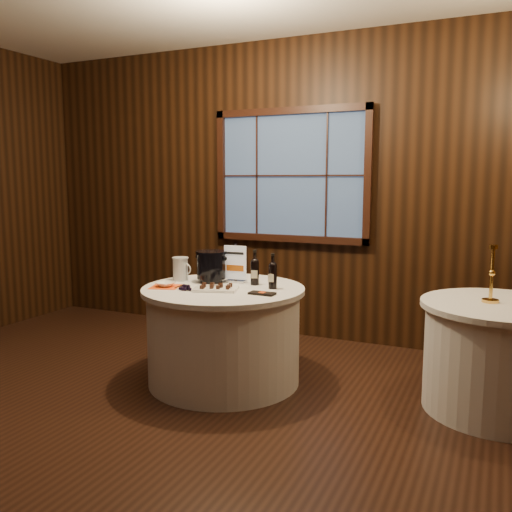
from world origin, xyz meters
The scene contains 15 objects.
ground centered at (0.00, 0.00, 0.00)m, with size 6.00×6.00×0.00m, color black.
back_wall centered at (0.00, 2.48, 1.54)m, with size 6.00×0.10×3.00m.
main_table centered at (0.00, 1.00, 0.39)m, with size 1.28×1.28×0.77m.
side_table centered at (2.00, 1.30, 0.39)m, with size 1.08×1.08×0.77m.
sign_stand centered at (-0.01, 1.23, 0.88)m, with size 0.20×0.10×0.31m.
port_bottle_left centered at (0.18, 1.19, 0.89)m, with size 0.07×0.08×0.28m.
port_bottle_right centered at (0.37, 1.11, 0.89)m, with size 0.07×0.07×0.28m.
ice_bucket centered at (-0.19, 1.15, 0.91)m, with size 0.25×0.25×0.26m.
chocolate_plate centered at (0.00, 0.87, 0.79)m, with size 0.38×0.31×0.05m.
chocolate_box centered at (0.39, 0.88, 0.78)m, with size 0.19×0.10×0.02m, color black.
grape_bunch centered at (-0.21, 0.78, 0.79)m, with size 0.18×0.09×0.04m.
glass_pitcher centered at (-0.46, 1.11, 0.87)m, with size 0.18×0.14×0.20m.
orange_napkin centered at (-0.42, 0.82, 0.77)m, with size 0.22×0.22×0.00m, color #FF5015.
cracker_bowl centered at (-0.42, 0.82, 0.79)m, with size 0.14×0.14×0.04m, color white.
brass_candlestick centered at (1.92, 1.30, 0.92)m, with size 0.11×0.11×0.40m.
Camera 1 is at (1.98, -2.69, 1.61)m, focal length 38.00 mm.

